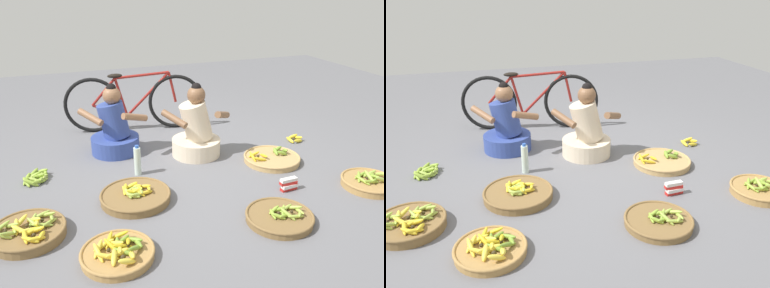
# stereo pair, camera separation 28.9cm
# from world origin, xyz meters

# --- Properties ---
(ground_plane) EXTENTS (10.00, 10.00, 0.00)m
(ground_plane) POSITION_xyz_m (0.00, 0.00, 0.00)
(ground_plane) COLOR slate
(vendor_woman_front) EXTENTS (0.76, 0.52, 0.79)m
(vendor_woman_front) POSITION_xyz_m (0.23, 0.30, 0.25)
(vendor_woman_front) COLOR beige
(vendor_woman_front) RESTS_ON ground
(vendor_woman_behind) EXTENTS (0.71, 0.55, 0.77)m
(vendor_woman_behind) POSITION_xyz_m (-0.57, 0.67, 0.24)
(vendor_woman_behind) COLOR #334793
(vendor_woman_behind) RESTS_ON ground
(bicycle_leaning) EXTENTS (1.68, 0.37, 0.73)m
(bicycle_leaning) POSITION_xyz_m (-0.20, 1.29, 0.36)
(bicycle_leaning) COLOR black
(bicycle_leaning) RESTS_ON ground
(banana_basket_mid_left) EXTENTS (0.59, 0.59, 0.13)m
(banana_basket_mid_left) POSITION_xyz_m (0.91, -0.15, 0.04)
(banana_basket_mid_left) COLOR tan
(banana_basket_mid_left) RESTS_ON ground
(banana_basket_mid_right) EXTENTS (0.61, 0.61, 0.14)m
(banana_basket_mid_right) POSITION_xyz_m (-0.60, -0.43, 0.05)
(banana_basket_mid_right) COLOR brown
(banana_basket_mid_right) RESTS_ON ground
(banana_basket_front_left) EXTENTS (0.56, 0.56, 0.15)m
(banana_basket_front_left) POSITION_xyz_m (-1.47, -0.67, 0.05)
(banana_basket_front_left) COLOR brown
(banana_basket_front_left) RESTS_ON ground
(banana_basket_back_left) EXTENTS (0.54, 0.54, 0.13)m
(banana_basket_back_left) POSITION_xyz_m (0.39, -1.14, 0.04)
(banana_basket_back_left) COLOR brown
(banana_basket_back_left) RESTS_ON ground
(banana_basket_back_right) EXTENTS (0.51, 0.51, 0.14)m
(banana_basket_back_right) POSITION_xyz_m (-0.89, -1.14, 0.04)
(banana_basket_back_right) COLOR #A87F47
(banana_basket_back_right) RESTS_ON ground
(banana_basket_back_center) EXTENTS (0.50, 0.50, 0.15)m
(banana_basket_back_center) POSITION_xyz_m (1.46, -0.94, 0.05)
(banana_basket_back_center) COLOR #A87F47
(banana_basket_back_center) RESTS_ON ground
(loose_bananas_front_center) EXTENTS (0.18, 0.18, 0.08)m
(loose_bananas_front_center) POSITION_xyz_m (1.46, 0.25, 0.03)
(loose_bananas_front_center) COLOR yellow
(loose_bananas_front_center) RESTS_ON ground
(loose_bananas_near_bicycle) EXTENTS (0.26, 0.34, 0.10)m
(loose_bananas_near_bicycle) POSITION_xyz_m (-1.40, 0.26, 0.03)
(loose_bananas_near_bicycle) COLOR #8CAD38
(loose_bananas_near_bicycle) RESTS_ON ground
(water_bottle) EXTENTS (0.07, 0.07, 0.31)m
(water_bottle) POSITION_xyz_m (-0.47, 0.05, 0.14)
(water_bottle) COLOR silver
(water_bottle) RESTS_ON ground
(packet_carton_stack) EXTENTS (0.17, 0.08, 0.12)m
(packet_carton_stack) POSITION_xyz_m (0.73, -0.74, 0.06)
(packet_carton_stack) COLOR red
(packet_carton_stack) RESTS_ON ground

